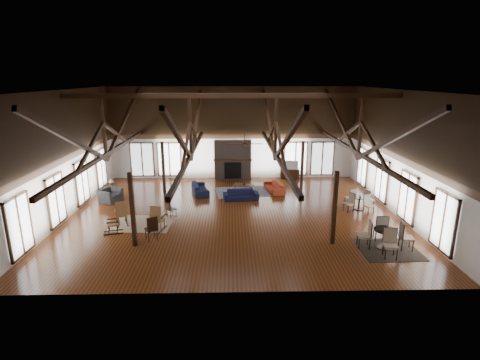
{
  "coord_description": "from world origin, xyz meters",
  "views": [
    {
      "loc": [
        -0.1,
        -17.46,
        6.58
      ],
      "look_at": [
        0.34,
        1.0,
        1.48
      ],
      "focal_mm": 28.0,
      "sensor_mm": 36.0,
      "label": 1
    }
  ],
  "objects_px": {
    "sofa_navy_front": "(241,195)",
    "sofa_navy_left": "(200,188)",
    "coffee_table": "(243,186)",
    "cafe_table_far": "(359,201)",
    "tv_console": "(290,174)",
    "armchair": "(110,195)",
    "sofa_orange": "(274,187)",
    "cafe_table_near": "(385,235)"
  },
  "relations": [
    {
      "from": "cafe_table_near",
      "to": "coffee_table",
      "type": "bearing_deg",
      "value": 124.8
    },
    {
      "from": "sofa_navy_left",
      "to": "coffee_table",
      "type": "height_order",
      "value": "sofa_navy_left"
    },
    {
      "from": "sofa_navy_front",
      "to": "cafe_table_far",
      "type": "height_order",
      "value": "cafe_table_far"
    },
    {
      "from": "sofa_navy_front",
      "to": "sofa_navy_left",
      "type": "xyz_separation_m",
      "value": [
        -2.35,
        1.25,
        0.02
      ]
    },
    {
      "from": "coffee_table",
      "to": "tv_console",
      "type": "height_order",
      "value": "tv_console"
    },
    {
      "from": "cafe_table_far",
      "to": "tv_console",
      "type": "bearing_deg",
      "value": 112.74
    },
    {
      "from": "sofa_navy_front",
      "to": "sofa_navy_left",
      "type": "distance_m",
      "value": 2.66
    },
    {
      "from": "sofa_orange",
      "to": "cafe_table_far",
      "type": "distance_m",
      "value": 5.17
    },
    {
      "from": "sofa_orange",
      "to": "tv_console",
      "type": "xyz_separation_m",
      "value": [
        1.38,
        2.96,
        0.03
      ]
    },
    {
      "from": "cafe_table_near",
      "to": "cafe_table_far",
      "type": "xyz_separation_m",
      "value": [
        0.48,
        4.52,
        -0.09
      ]
    },
    {
      "from": "sofa_navy_left",
      "to": "sofa_orange",
      "type": "bearing_deg",
      "value": -98.57
    },
    {
      "from": "sofa_navy_left",
      "to": "cafe_table_near",
      "type": "relative_size",
      "value": 0.93
    },
    {
      "from": "coffee_table",
      "to": "cafe_table_near",
      "type": "xyz_separation_m",
      "value": [
        5.34,
        -7.69,
        0.16
      ]
    },
    {
      "from": "sofa_navy_left",
      "to": "cafe_table_far",
      "type": "height_order",
      "value": "cafe_table_far"
    },
    {
      "from": "sofa_navy_front",
      "to": "coffee_table",
      "type": "xyz_separation_m",
      "value": [
        0.18,
        1.43,
        0.12
      ]
    },
    {
      "from": "sofa_navy_front",
      "to": "cafe_table_near",
      "type": "xyz_separation_m",
      "value": [
        5.52,
        -6.26,
        0.28
      ]
    },
    {
      "from": "sofa_navy_left",
      "to": "cafe_table_far",
      "type": "relative_size",
      "value": 1.12
    },
    {
      "from": "cafe_table_near",
      "to": "tv_console",
      "type": "height_order",
      "value": "cafe_table_near"
    },
    {
      "from": "cafe_table_near",
      "to": "armchair",
      "type": "bearing_deg",
      "value": 154.37
    },
    {
      "from": "cafe_table_near",
      "to": "tv_console",
      "type": "distance_m",
      "value": 10.97
    },
    {
      "from": "coffee_table",
      "to": "cafe_table_far",
      "type": "xyz_separation_m",
      "value": [
        5.83,
        -3.16,
        0.08
      ]
    },
    {
      "from": "coffee_table",
      "to": "cafe_table_far",
      "type": "bearing_deg",
      "value": -10.8
    },
    {
      "from": "sofa_orange",
      "to": "cafe_table_near",
      "type": "distance_m",
      "value": 8.56
    },
    {
      "from": "sofa_navy_front",
      "to": "coffee_table",
      "type": "height_order",
      "value": "sofa_navy_front"
    },
    {
      "from": "sofa_orange",
      "to": "cafe_table_far",
      "type": "bearing_deg",
      "value": 38.97
    },
    {
      "from": "cafe_table_near",
      "to": "cafe_table_far",
      "type": "distance_m",
      "value": 4.55
    },
    {
      "from": "sofa_navy_front",
      "to": "cafe_table_far",
      "type": "xyz_separation_m",
      "value": [
        6.01,
        -1.74,
        0.19
      ]
    },
    {
      "from": "sofa_navy_front",
      "to": "tv_console",
      "type": "relative_size",
      "value": 1.53
    },
    {
      "from": "sofa_navy_left",
      "to": "coffee_table",
      "type": "xyz_separation_m",
      "value": [
        2.53,
        0.18,
        0.1
      ]
    },
    {
      "from": "sofa_navy_left",
      "to": "coffee_table",
      "type": "relative_size",
      "value": 1.56
    },
    {
      "from": "tv_console",
      "to": "armchair",
      "type": "bearing_deg",
      "value": -155.98
    },
    {
      "from": "sofa_orange",
      "to": "armchair",
      "type": "relative_size",
      "value": 1.74
    },
    {
      "from": "coffee_table",
      "to": "sofa_navy_front",
      "type": "bearing_deg",
      "value": -79.55
    },
    {
      "from": "armchair",
      "to": "cafe_table_near",
      "type": "xyz_separation_m",
      "value": [
        12.65,
        -6.07,
        0.2
      ]
    },
    {
      "from": "coffee_table",
      "to": "cafe_table_far",
      "type": "distance_m",
      "value": 6.63
    },
    {
      "from": "sofa_navy_front",
      "to": "armchair",
      "type": "xyz_separation_m",
      "value": [
        -7.12,
        -0.19,
        0.08
      ]
    },
    {
      "from": "armchair",
      "to": "sofa_navy_left",
      "type": "bearing_deg",
      "value": -47.66
    },
    {
      "from": "sofa_navy_front",
      "to": "sofa_orange",
      "type": "bearing_deg",
      "value": 30.3
    },
    {
      "from": "sofa_navy_front",
      "to": "sofa_orange",
      "type": "relative_size",
      "value": 0.99
    },
    {
      "from": "armchair",
      "to": "cafe_table_near",
      "type": "distance_m",
      "value": 14.03
    },
    {
      "from": "sofa_navy_left",
      "to": "armchair",
      "type": "bearing_deg",
      "value": 94.39
    },
    {
      "from": "sofa_navy_left",
      "to": "sofa_orange",
      "type": "height_order",
      "value": "sofa_navy_left"
    }
  ]
}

